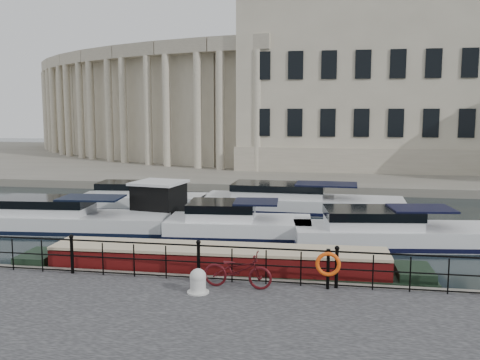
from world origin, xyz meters
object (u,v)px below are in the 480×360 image
bicycle (238,270)px  life_ring_post (328,265)px  narrowboat (217,272)px  harbour_hut (159,205)px  mooring_bollard (198,281)px

bicycle → life_ring_post: (2.51, 0.27, 0.20)m
bicycle → life_ring_post: 2.53m
narrowboat → harbour_hut: (-4.70, 8.30, 0.59)m
mooring_bollard → life_ring_post: (3.51, 0.86, 0.40)m
mooring_bollard → life_ring_post: bearing=13.8°
bicycle → mooring_bollard: bicycle is taller
life_ring_post → harbour_hut: bearing=129.5°
bicycle → narrowboat: size_ratio=0.15×
bicycle → life_ring_post: life_ring_post is taller
mooring_bollard → harbour_hut: 11.79m
bicycle → harbour_hut: size_ratio=0.56×
mooring_bollard → narrowboat: (-0.00, 2.51, -0.51)m
harbour_hut → life_ring_post: bearing=-40.8°
bicycle → harbour_hut: harbour_hut is taller
bicycle → life_ring_post: size_ratio=1.71×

